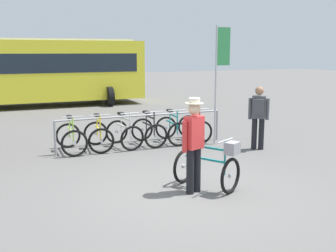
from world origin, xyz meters
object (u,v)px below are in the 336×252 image
at_px(racked_bike_lime, 71,138).
at_px(racked_bike_black, 149,131).
at_px(racked_bike_red, 195,128).
at_px(pedestrian_with_backpack, 258,114).
at_px(racked_bike_teal, 172,130).
at_px(racked_bike_yellow, 98,136).
at_px(banner_flag, 220,62).
at_px(featured_bicycle, 210,166).
at_px(bus_distant, 32,69).
at_px(person_with_featured_bike, 194,141).
at_px(racked_bike_white, 124,133).

height_order(racked_bike_lime, racked_bike_black, same).
bearing_deg(racked_bike_red, pedestrian_with_backpack, -60.74).
bearing_deg(racked_bike_teal, racked_bike_yellow, 177.73).
xyz_separation_m(racked_bike_teal, banner_flag, (1.09, -0.69, 1.86)).
height_order(pedestrian_with_backpack, banner_flag, banner_flag).
distance_m(racked_bike_black, racked_bike_red, 1.40).
height_order(racked_bike_red, featured_bicycle, same).
bearing_deg(racked_bike_lime, featured_bicycle, -66.95).
bearing_deg(bus_distant, racked_bike_yellow, -88.29).
xyz_separation_m(racked_bike_teal, person_with_featured_bike, (-1.49, -3.88, 0.58)).
relative_size(racked_bike_black, racked_bike_teal, 0.98).
distance_m(featured_bicycle, banner_flag, 4.25).
xyz_separation_m(featured_bicycle, person_with_featured_bike, (-0.37, -0.04, 0.50)).
distance_m(racked_bike_yellow, pedestrian_with_backpack, 4.18).
height_order(featured_bicycle, pedestrian_with_backpack, pedestrian_with_backpack).
bearing_deg(person_with_featured_bike, racked_bike_white, 88.70).
distance_m(racked_bike_teal, bus_distant, 10.00).
relative_size(racked_bike_black, bus_distant, 0.11).
bearing_deg(banner_flag, person_with_featured_bike, -128.95).
distance_m(racked_bike_white, person_with_featured_bike, 3.98).
bearing_deg(featured_bicycle, banner_flag, 55.06).
distance_m(racked_bike_teal, person_with_featured_bike, 4.20).
bearing_deg(racked_bike_yellow, racked_bike_lime, 177.73).
bearing_deg(racked_bike_white, pedestrian_with_backpack, -30.06).
bearing_deg(racked_bike_red, racked_bike_yellow, 177.73).
distance_m(racked_bike_red, pedestrian_with_backpack, 2.00).
bearing_deg(racked_bike_white, racked_bike_black, -2.27).
bearing_deg(person_with_featured_bike, racked_bike_yellow, 98.75).
distance_m(racked_bike_white, pedestrian_with_backpack, 3.55).
relative_size(racked_bike_yellow, person_with_featured_bike, 0.69).
bearing_deg(racked_bike_black, racked_bike_red, -2.27).
bearing_deg(racked_bike_yellow, racked_bike_teal, -2.27).
height_order(racked_bike_red, banner_flag, banner_flag).
distance_m(racked_bike_white, bus_distant, 9.70).
xyz_separation_m(racked_bike_lime, pedestrian_with_backpack, (4.43, -1.81, 0.57)).
bearing_deg(racked_bike_lime, pedestrian_with_backpack, -22.23).
distance_m(pedestrian_with_backpack, bus_distant, 12.03).
relative_size(racked_bike_yellow, pedestrian_with_backpack, 0.73).
distance_m(person_with_featured_bike, bus_distant, 13.55).
bearing_deg(racked_bike_yellow, banner_flag, -13.61).
xyz_separation_m(featured_bicycle, pedestrian_with_backpack, (2.75, 2.15, 0.49)).
relative_size(racked_bike_black, featured_bicycle, 0.89).
bearing_deg(racked_bike_black, racked_bike_yellow, 177.73).
bearing_deg(featured_bicycle, person_with_featured_bike, -174.64).
bearing_deg(featured_bicycle, racked_bike_yellow, 104.07).
bearing_deg(pedestrian_with_backpack, racked_bike_red, 119.26).
bearing_deg(featured_bicycle, racked_bike_red, 64.63).
height_order(racked_bike_black, bus_distant, bus_distant).
relative_size(racked_bike_lime, racked_bike_red, 0.97).
distance_m(racked_bike_yellow, racked_bike_black, 1.40).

